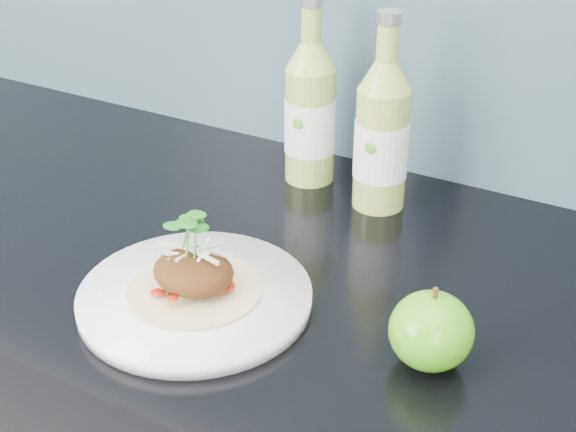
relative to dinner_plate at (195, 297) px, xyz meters
The scene contains 5 objects.
dinner_plate is the anchor object (origin of this frame).
pork_taco 0.04m from the dinner_plate, 91.79° to the left, with size 0.14×0.14×0.10m.
green_apple 0.26m from the dinner_plate, ahead, with size 0.10×0.10×0.09m.
cider_bottle_left 0.34m from the dinner_plate, 96.37° to the left, with size 0.09×0.09×0.25m.
cider_bottle_right 0.32m from the dinner_plate, 75.41° to the left, with size 0.09×0.09×0.25m.
Camera 1 is at (0.34, 1.00, 1.40)m, focal length 50.00 mm.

